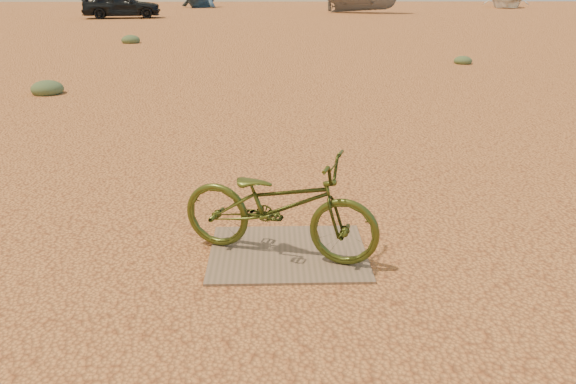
{
  "coord_description": "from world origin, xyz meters",
  "views": [
    {
      "loc": [
        0.06,
        -3.87,
        2.22
      ],
      "look_at": [
        0.18,
        0.47,
        0.57
      ],
      "focal_mm": 35.0,
      "sensor_mm": 36.0,
      "label": 1
    }
  ],
  "objects_px": {
    "car": "(121,5)",
    "boat_far_right": "(506,1)",
    "plywood_board": "(288,253)",
    "bicycle": "(279,205)"
  },
  "relations": [
    {
      "from": "bicycle",
      "to": "boat_far_right",
      "type": "bearing_deg",
      "value": -4.02
    },
    {
      "from": "plywood_board",
      "to": "bicycle",
      "type": "height_order",
      "value": "bicycle"
    },
    {
      "from": "boat_far_right",
      "to": "car",
      "type": "bearing_deg",
      "value": -134.42
    },
    {
      "from": "bicycle",
      "to": "car",
      "type": "xyz_separation_m",
      "value": [
        -9.2,
        31.98,
        0.32
      ]
    },
    {
      "from": "bicycle",
      "to": "plywood_board",
      "type": "bearing_deg",
      "value": -48.55
    },
    {
      "from": "bicycle",
      "to": "boat_far_right",
      "type": "distance_m",
      "value": 49.08
    },
    {
      "from": "car",
      "to": "bicycle",
      "type": "bearing_deg",
      "value": -173.63
    },
    {
      "from": "car",
      "to": "boat_far_right",
      "type": "bearing_deg",
      "value": -75.52
    },
    {
      "from": "plywood_board",
      "to": "boat_far_right",
      "type": "bearing_deg",
      "value": 66.37
    },
    {
      "from": "bicycle",
      "to": "car",
      "type": "bearing_deg",
      "value": 35.72
    }
  ]
}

